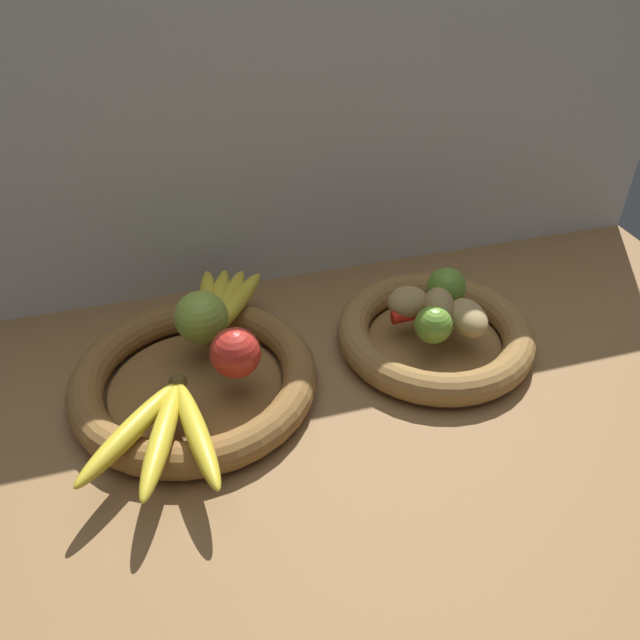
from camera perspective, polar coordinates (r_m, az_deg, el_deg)
The scene contains 14 objects.
ground_plane at distance 91.86cm, azimuth 1.22°, elevation -6.15°, with size 140.00×90.00×3.00cm, color olive.
back_wall at distance 101.72cm, azimuth -3.75°, elevation 17.56°, with size 140.00×3.00×55.00cm.
fruit_bowl_left at distance 89.32cm, azimuth -11.44°, elevation -5.34°, with size 34.54×34.54×4.81cm.
fruit_bowl_right at distance 96.89cm, azimuth 10.49°, elevation -1.29°, with size 30.02×30.02×4.81cm.
apple_red_right at distance 83.55cm, azimuth -7.82°, elevation -2.84°, with size 6.91×6.91×6.91cm, color red.
apple_green_back at distance 89.59cm, azimuth -10.84°, elevation 0.23°, with size 7.65×7.65×7.65cm, color #8CAD3D.
banana_bunch_front at distance 77.55cm, azimuth -14.18°, elevation -9.88°, with size 17.41×20.07×2.69cm.
banana_bunch_back at distance 96.10cm, azimuth -9.01°, elevation 1.51°, with size 12.65×18.75×2.78cm.
potato_large at distance 93.82cm, azimuth 10.84°, elevation 1.19°, with size 7.17×4.71×5.18cm, color #A38451.
potato_oblong at distance 94.69cm, azimuth 8.08°, elevation 1.65°, with size 6.34×5.73×4.51cm, color #A38451.
potato_small at distance 93.14cm, azimuth 13.47°, elevation 0.16°, with size 7.91×5.23×4.38cm, color tan.
lime_near at distance 89.89cm, azimuth 10.38°, elevation -0.44°, with size 5.46×5.46×5.46cm, color #6B9E33.
lime_far at distance 97.69cm, azimuth 11.54°, elevation 2.99°, with size 6.03×6.03×6.03cm, color olive.
chili_pepper at distance 95.49cm, azimuth 10.75°, elevation 0.75°, with size 2.05×2.05×14.40cm, color red.
Camera 1 is at (-20.34, -63.68, 61.51)cm, focal length 34.84 mm.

